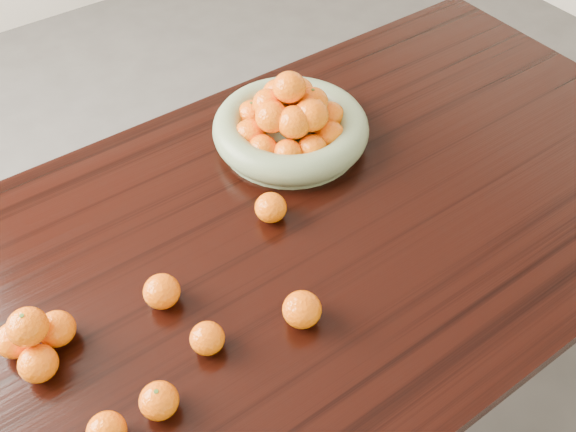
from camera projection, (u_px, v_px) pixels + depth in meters
ground at (288, 405)px, 1.86m from camera, size 5.00×5.00×0.00m
dining_table at (288, 262)px, 1.38m from camera, size 2.00×1.00×0.75m
fruit_bowl at (291, 124)px, 1.48m from camera, size 0.36×0.36×0.19m
orange_pyramid at (34, 339)px, 1.09m from camera, size 0.13×0.14×0.12m
loose_orange_0 at (159, 401)px, 1.03m from camera, size 0.06×0.06×0.06m
loose_orange_1 at (207, 338)px, 1.11m from camera, size 0.06×0.06×0.06m
loose_orange_2 at (302, 310)px, 1.15m from camera, size 0.07×0.07×0.07m
loose_orange_3 at (162, 291)px, 1.17m from camera, size 0.07×0.07×0.06m
loose_orange_4 at (271, 208)px, 1.32m from camera, size 0.07×0.07×0.06m
loose_orange_5 at (107, 431)px, 0.99m from camera, size 0.06×0.06×0.06m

